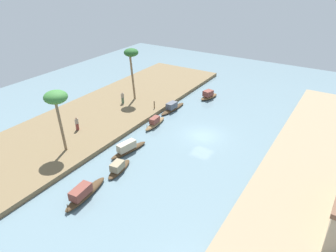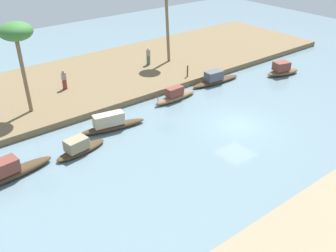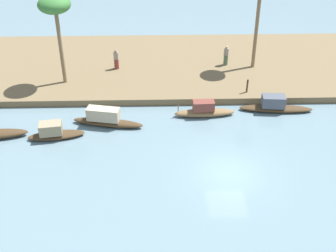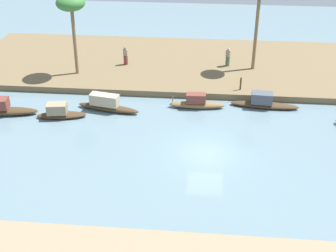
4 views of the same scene
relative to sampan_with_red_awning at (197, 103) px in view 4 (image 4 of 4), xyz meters
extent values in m
plane|color=slate|center=(-0.89, 6.53, -0.42)|extent=(73.20, 73.20, 0.00)
cube|color=brown|center=(-0.89, -8.00, -0.15)|extent=(44.14, 13.03, 0.54)
ellipsoid|color=brown|center=(-0.03, 0.00, -0.18)|extent=(4.43, 1.09, 0.49)
cube|color=brown|center=(0.07, 0.00, 0.43)|extent=(1.56, 0.81, 0.71)
cylinder|color=brown|center=(1.90, 0.08, 0.29)|extent=(0.07, 0.07, 0.53)
ellipsoid|color=#47331E|center=(14.83, 2.44, -0.16)|extent=(5.41, 1.62, 0.54)
ellipsoid|color=#47331E|center=(-5.38, -0.54, -0.23)|extent=(5.44, 1.42, 0.40)
cube|color=#4C515B|center=(-5.12, -0.56, 0.40)|extent=(1.73, 1.07, 0.86)
ellipsoid|color=#47331E|center=(6.87, 1.10, -0.19)|extent=(5.10, 1.82, 0.47)
cube|color=tan|center=(7.16, 1.05, 0.49)|extent=(2.36, 1.22, 0.89)
ellipsoid|color=#47331E|center=(10.22, 2.50, -0.23)|extent=(3.86, 1.58, 0.38)
cube|color=gray|center=(10.50, 2.54, 0.35)|extent=(1.59, 1.16, 0.79)
cylinder|color=brown|center=(6.84, -6.93, 0.53)|extent=(0.43, 0.43, 0.83)
cube|color=gray|center=(6.84, -6.93, 1.28)|extent=(0.39, 0.24, 0.66)
sphere|color=#9E7556|center=(6.84, -6.93, 1.72)|extent=(0.23, 0.23, 0.23)
cylinder|color=#4C664C|center=(-2.57, -7.45, 0.54)|extent=(0.51, 0.51, 0.85)
cube|color=gray|center=(-2.57, -7.45, 1.30)|extent=(0.44, 0.37, 0.67)
sphere|color=tan|center=(-2.57, -7.45, 1.75)|extent=(0.23, 0.23, 0.23)
cylinder|color=#4C3823|center=(-3.52, -2.48, 0.66)|extent=(0.14, 0.14, 1.08)
cylinder|color=#7F6647|center=(-4.87, -7.22, 3.44)|extent=(0.30, 0.77, 6.65)
cylinder|color=#7F6647|center=(10.82, -4.74, 2.99)|extent=(0.30, 0.64, 5.76)
ellipsoid|color=#387533|center=(10.82, -4.74, 6.36)|extent=(2.43, 2.43, 1.34)
camera|label=1|loc=(29.56, 20.42, 18.38)|focal=33.07mm
camera|label=2|loc=(19.30, 23.38, 13.76)|focal=41.51mm
camera|label=3|loc=(3.30, 25.65, 15.81)|focal=44.57mm
camera|label=4|loc=(-0.57, 31.74, 16.64)|focal=48.33mm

